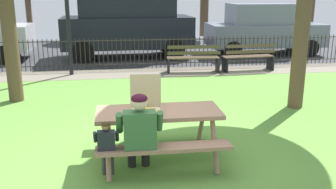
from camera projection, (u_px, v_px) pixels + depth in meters
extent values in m
cube|color=#63983D|center=(146.00, 125.00, 7.14)|extent=(28.00, 10.64, 0.02)
cube|color=gray|center=(134.00, 73.00, 11.55)|extent=(28.00, 1.40, 0.01)
cube|color=#38383D|center=(128.00, 51.00, 15.80)|extent=(28.00, 7.50, 0.01)
cube|color=#A1765C|center=(159.00, 112.00, 5.50)|extent=(1.80, 0.77, 0.06)
cube|color=#A1765C|center=(164.00, 148.00, 5.00)|extent=(1.80, 0.29, 0.05)
cube|color=#A1765C|center=(154.00, 118.00, 6.15)|extent=(1.80, 0.29, 0.05)
cylinder|color=#A1765C|center=(108.00, 151.00, 5.10)|extent=(0.07, 0.43, 0.74)
cylinder|color=#A1765C|center=(109.00, 130.00, 5.89)|extent=(0.07, 0.43, 0.74)
cylinder|color=#A1765C|center=(215.00, 145.00, 5.30)|extent=(0.07, 0.43, 0.74)
cylinder|color=#A1765C|center=(201.00, 125.00, 6.09)|extent=(0.07, 0.43, 0.74)
cube|color=tan|center=(146.00, 112.00, 5.39)|extent=(0.48, 0.48, 0.01)
cube|color=silver|center=(146.00, 112.00, 5.39)|extent=(0.44, 0.44, 0.00)
cube|color=tan|center=(146.00, 115.00, 5.17)|extent=(0.45, 0.04, 0.04)
cube|color=tan|center=(146.00, 106.00, 5.59)|extent=(0.45, 0.04, 0.04)
cube|color=tan|center=(131.00, 111.00, 5.37)|extent=(0.04, 0.45, 0.04)
cube|color=tan|center=(162.00, 110.00, 5.40)|extent=(0.04, 0.45, 0.04)
cube|color=tan|center=(146.00, 89.00, 5.54)|extent=(0.45, 0.07, 0.45)
cylinder|color=tan|center=(146.00, 111.00, 5.39)|extent=(0.38, 0.38, 0.01)
cylinder|color=#F3BD47|center=(146.00, 111.00, 5.39)|extent=(0.35, 0.35, 0.00)
cylinder|color=black|center=(132.00, 152.00, 5.41)|extent=(0.12, 0.12, 0.44)
cylinder|color=black|center=(132.00, 142.00, 5.14)|extent=(0.15, 0.42, 0.15)
cylinder|color=black|center=(146.00, 151.00, 5.43)|extent=(0.12, 0.12, 0.44)
cylinder|color=black|center=(147.00, 141.00, 5.17)|extent=(0.15, 0.42, 0.15)
cube|color=#386638|center=(140.00, 131.00, 4.89)|extent=(0.42, 0.22, 0.52)
cylinder|color=#386638|center=(119.00, 123.00, 4.88)|extent=(0.09, 0.21, 0.31)
cylinder|color=#386638|center=(159.00, 121.00, 4.95)|extent=(0.09, 0.21, 0.31)
sphere|color=beige|center=(139.00, 102.00, 4.81)|extent=(0.21, 0.21, 0.21)
ellipsoid|color=#390D21|center=(139.00, 99.00, 4.79)|extent=(0.21, 0.20, 0.12)
cylinder|color=#3E3E3E|center=(104.00, 160.00, 5.17)|extent=(0.06, 0.06, 0.44)
cylinder|color=#3E3E3E|center=(103.00, 147.00, 5.00)|extent=(0.08, 0.23, 0.08)
cylinder|color=#3E3E3E|center=(112.00, 159.00, 5.18)|extent=(0.06, 0.06, 0.44)
cylinder|color=#3E3E3E|center=(111.00, 146.00, 5.01)|extent=(0.08, 0.23, 0.08)
cube|color=#1E2328|center=(106.00, 141.00, 4.86)|extent=(0.23, 0.12, 0.28)
cylinder|color=#1E2328|center=(95.00, 137.00, 4.86)|extent=(0.05, 0.11, 0.17)
cylinder|color=#1E2328|center=(117.00, 136.00, 4.89)|extent=(0.05, 0.11, 0.17)
sphere|color=#8C6647|center=(106.00, 126.00, 4.82)|extent=(0.11, 0.11, 0.11)
ellipsoid|color=#352B12|center=(106.00, 124.00, 4.81)|extent=(0.11, 0.11, 0.06)
cylinder|color=#2D2823|center=(132.00, 40.00, 11.97)|extent=(19.71, 0.03, 0.03)
cylinder|color=#2D2823|center=(133.00, 64.00, 12.17)|extent=(19.71, 0.03, 0.03)
cylinder|color=#2D2823|center=(1.00, 56.00, 11.56)|extent=(0.02, 0.02, 0.98)
cylinder|color=#2D2823|center=(5.00, 56.00, 11.57)|extent=(0.02, 0.02, 0.98)
cylinder|color=#2D2823|center=(10.00, 56.00, 11.59)|extent=(0.02, 0.02, 0.98)
cylinder|color=#2D2823|center=(15.00, 56.00, 11.61)|extent=(0.02, 0.02, 0.98)
cylinder|color=#2D2823|center=(20.00, 56.00, 11.63)|extent=(0.02, 0.02, 0.98)
cylinder|color=#2D2823|center=(25.00, 56.00, 11.65)|extent=(0.02, 0.02, 0.98)
cylinder|color=#2D2823|center=(29.00, 56.00, 11.67)|extent=(0.02, 0.02, 0.98)
cylinder|color=#2D2823|center=(34.00, 55.00, 11.68)|extent=(0.02, 0.02, 0.98)
cylinder|color=#2D2823|center=(39.00, 55.00, 11.70)|extent=(0.02, 0.02, 0.98)
cylinder|color=#2D2823|center=(43.00, 55.00, 11.72)|extent=(0.02, 0.02, 0.98)
cylinder|color=#2D2823|center=(48.00, 55.00, 11.74)|extent=(0.02, 0.02, 0.98)
cylinder|color=#2D2823|center=(53.00, 55.00, 11.76)|extent=(0.02, 0.02, 0.98)
cylinder|color=#2D2823|center=(57.00, 55.00, 11.78)|extent=(0.02, 0.02, 0.98)
cylinder|color=#2D2823|center=(62.00, 55.00, 11.80)|extent=(0.02, 0.02, 0.98)
cylinder|color=#2D2823|center=(67.00, 55.00, 11.81)|extent=(0.02, 0.02, 0.98)
cylinder|color=#2D2823|center=(71.00, 55.00, 11.83)|extent=(0.02, 0.02, 0.98)
cylinder|color=#2D2823|center=(76.00, 55.00, 11.85)|extent=(0.02, 0.02, 0.98)
cylinder|color=#2D2823|center=(81.00, 54.00, 11.87)|extent=(0.02, 0.02, 0.98)
cylinder|color=#2D2823|center=(85.00, 54.00, 11.89)|extent=(0.02, 0.02, 0.98)
cylinder|color=#2D2823|center=(90.00, 54.00, 11.91)|extent=(0.02, 0.02, 0.98)
cylinder|color=#2D2823|center=(94.00, 54.00, 11.92)|extent=(0.02, 0.02, 0.98)
cylinder|color=#2D2823|center=(99.00, 54.00, 11.94)|extent=(0.02, 0.02, 0.98)
cylinder|color=#2D2823|center=(103.00, 54.00, 11.96)|extent=(0.02, 0.02, 0.98)
cylinder|color=#2D2823|center=(108.00, 54.00, 11.98)|extent=(0.02, 0.02, 0.98)
cylinder|color=#2D2823|center=(112.00, 54.00, 12.00)|extent=(0.02, 0.02, 0.98)
cylinder|color=#2D2823|center=(117.00, 54.00, 12.02)|extent=(0.02, 0.02, 0.98)
cylinder|color=#2D2823|center=(121.00, 54.00, 12.04)|extent=(0.02, 0.02, 0.98)
cylinder|color=#2D2823|center=(126.00, 53.00, 12.05)|extent=(0.02, 0.02, 0.98)
cylinder|color=#2D2823|center=(130.00, 53.00, 12.07)|extent=(0.02, 0.02, 0.98)
cylinder|color=#2D2823|center=(135.00, 53.00, 12.09)|extent=(0.02, 0.02, 0.98)
cylinder|color=#2D2823|center=(139.00, 53.00, 12.11)|extent=(0.02, 0.02, 0.98)
cylinder|color=#2D2823|center=(143.00, 53.00, 12.13)|extent=(0.02, 0.02, 0.98)
cylinder|color=#2D2823|center=(148.00, 53.00, 12.15)|extent=(0.02, 0.02, 0.98)
cylinder|color=#2D2823|center=(152.00, 53.00, 12.17)|extent=(0.02, 0.02, 0.98)
cylinder|color=#2D2823|center=(156.00, 53.00, 12.18)|extent=(0.02, 0.02, 0.98)
cylinder|color=#2D2823|center=(161.00, 53.00, 12.20)|extent=(0.02, 0.02, 0.98)
cylinder|color=#2D2823|center=(165.00, 53.00, 12.22)|extent=(0.02, 0.02, 0.98)
cylinder|color=#2D2823|center=(169.00, 52.00, 12.24)|extent=(0.02, 0.02, 0.98)
cylinder|color=#2D2823|center=(174.00, 52.00, 12.26)|extent=(0.02, 0.02, 0.98)
cylinder|color=#2D2823|center=(178.00, 52.00, 12.28)|extent=(0.02, 0.02, 0.98)
cylinder|color=#2D2823|center=(182.00, 52.00, 12.29)|extent=(0.02, 0.02, 0.98)
cylinder|color=#2D2823|center=(187.00, 52.00, 12.31)|extent=(0.02, 0.02, 0.98)
cylinder|color=#2D2823|center=(191.00, 52.00, 12.33)|extent=(0.02, 0.02, 0.98)
cylinder|color=#2D2823|center=(195.00, 52.00, 12.35)|extent=(0.02, 0.02, 0.98)
cylinder|color=#2D2823|center=(199.00, 52.00, 12.37)|extent=(0.02, 0.02, 0.98)
cylinder|color=#2D2823|center=(204.00, 52.00, 12.39)|extent=(0.02, 0.02, 0.98)
cylinder|color=#2D2823|center=(208.00, 52.00, 12.41)|extent=(0.02, 0.02, 0.98)
cylinder|color=#2D2823|center=(212.00, 52.00, 12.42)|extent=(0.02, 0.02, 0.98)
cylinder|color=#2D2823|center=(216.00, 51.00, 12.44)|extent=(0.02, 0.02, 0.98)
cylinder|color=#2D2823|center=(220.00, 51.00, 12.46)|extent=(0.02, 0.02, 0.98)
cylinder|color=#2D2823|center=(224.00, 51.00, 12.48)|extent=(0.02, 0.02, 0.98)
cylinder|color=#2D2823|center=(229.00, 51.00, 12.50)|extent=(0.02, 0.02, 0.98)
cylinder|color=#2D2823|center=(233.00, 51.00, 12.52)|extent=(0.02, 0.02, 0.98)
cylinder|color=#2D2823|center=(237.00, 51.00, 12.53)|extent=(0.02, 0.02, 0.98)
cylinder|color=#2D2823|center=(241.00, 51.00, 12.55)|extent=(0.02, 0.02, 0.98)
cylinder|color=#2D2823|center=(245.00, 51.00, 12.57)|extent=(0.02, 0.02, 0.98)
cylinder|color=#2D2823|center=(249.00, 51.00, 12.59)|extent=(0.02, 0.02, 0.98)
cylinder|color=#2D2823|center=(253.00, 51.00, 12.61)|extent=(0.02, 0.02, 0.98)
cylinder|color=#2D2823|center=(257.00, 51.00, 12.63)|extent=(0.02, 0.02, 0.98)
cylinder|color=#2D2823|center=(261.00, 50.00, 12.65)|extent=(0.02, 0.02, 0.98)
cylinder|color=#2D2823|center=(265.00, 50.00, 12.66)|extent=(0.02, 0.02, 0.98)
cylinder|color=#2D2823|center=(269.00, 50.00, 12.68)|extent=(0.02, 0.02, 0.98)
cylinder|color=#2D2823|center=(273.00, 50.00, 12.70)|extent=(0.02, 0.02, 0.98)
cylinder|color=#2D2823|center=(277.00, 50.00, 12.72)|extent=(0.02, 0.02, 0.98)
cylinder|color=#2D2823|center=(281.00, 50.00, 12.74)|extent=(0.02, 0.02, 0.98)
cylinder|color=#2D2823|center=(285.00, 50.00, 12.76)|extent=(0.02, 0.02, 0.98)
cylinder|color=#2D2823|center=(289.00, 50.00, 12.77)|extent=(0.02, 0.02, 0.98)
cylinder|color=#2D2823|center=(293.00, 50.00, 12.79)|extent=(0.02, 0.02, 0.98)
cylinder|color=#2D2823|center=(297.00, 50.00, 12.81)|extent=(0.02, 0.02, 0.98)
cylinder|color=#2D2823|center=(301.00, 50.00, 12.83)|extent=(0.02, 0.02, 0.98)
cylinder|color=#2D2823|center=(305.00, 49.00, 12.85)|extent=(0.02, 0.02, 0.98)
cylinder|color=#2D2823|center=(309.00, 49.00, 12.87)|extent=(0.02, 0.02, 0.98)
cylinder|color=#2D2823|center=(313.00, 49.00, 12.89)|extent=(0.02, 0.02, 0.98)
cylinder|color=#2D2823|center=(317.00, 49.00, 12.90)|extent=(0.02, 0.02, 0.98)
cylinder|color=#2D2823|center=(320.00, 49.00, 12.92)|extent=(0.02, 0.02, 0.98)
cylinder|color=#2D2823|center=(324.00, 49.00, 12.94)|extent=(0.02, 0.02, 0.98)
cylinder|color=#2D2823|center=(328.00, 49.00, 12.96)|extent=(0.02, 0.02, 0.98)
cylinder|color=#2D2823|center=(332.00, 49.00, 12.98)|extent=(0.02, 0.02, 0.98)
cylinder|color=#2D2823|center=(336.00, 49.00, 13.00)|extent=(0.02, 0.02, 0.98)
cube|color=brown|center=(192.00, 57.00, 11.73)|extent=(1.60, 0.20, 0.04)
cube|color=brown|center=(193.00, 58.00, 11.60)|extent=(1.60, 0.20, 0.04)
cube|color=brown|center=(194.00, 59.00, 11.47)|extent=(1.60, 0.20, 0.04)
cube|color=brown|center=(194.00, 53.00, 11.36)|extent=(1.60, 0.16, 0.11)
cube|color=brown|center=(194.00, 47.00, 11.31)|extent=(1.60, 0.16, 0.11)
cube|color=black|center=(218.00, 65.00, 11.66)|extent=(0.08, 0.44, 0.44)
cube|color=black|center=(168.00, 65.00, 11.56)|extent=(0.08, 0.44, 0.44)
cube|color=brown|center=(246.00, 56.00, 11.96)|extent=(1.60, 0.22, 0.04)
cube|color=brown|center=(248.00, 56.00, 11.83)|extent=(1.60, 0.22, 0.04)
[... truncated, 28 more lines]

